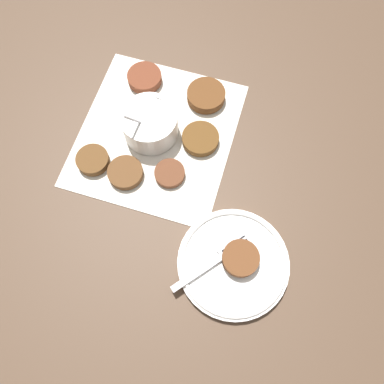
{
  "coord_description": "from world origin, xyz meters",
  "views": [
    {
      "loc": [
        -0.33,
        -0.23,
        0.7
      ],
      "look_at": [
        -0.1,
        -0.13,
        0.02
      ],
      "focal_mm": 35.0,
      "sensor_mm": 36.0,
      "label": 1
    }
  ],
  "objects_px": {
    "sauce_bowl": "(151,123)",
    "fritter_on_plate": "(241,258)",
    "fork": "(220,257)",
    "serving_plate": "(233,263)"
  },
  "relations": [
    {
      "from": "sauce_bowl",
      "to": "fritter_on_plate",
      "type": "distance_m",
      "value": 0.32
    },
    {
      "from": "fritter_on_plate",
      "to": "fork",
      "type": "distance_m",
      "value": 0.04
    },
    {
      "from": "sauce_bowl",
      "to": "fritter_on_plate",
      "type": "relative_size",
      "value": 1.85
    },
    {
      "from": "fork",
      "to": "sauce_bowl",
      "type": "bearing_deg",
      "value": 49.42
    },
    {
      "from": "serving_plate",
      "to": "fork",
      "type": "xyz_separation_m",
      "value": [
        -0.0,
        0.03,
        0.01
      ]
    },
    {
      "from": "serving_plate",
      "to": "fork",
      "type": "distance_m",
      "value": 0.03
    },
    {
      "from": "sauce_bowl",
      "to": "fritter_on_plate",
      "type": "height_order",
      "value": "sauce_bowl"
    },
    {
      "from": "sauce_bowl",
      "to": "serving_plate",
      "type": "relative_size",
      "value": 0.6
    },
    {
      "from": "sauce_bowl",
      "to": "fritter_on_plate",
      "type": "xyz_separation_m",
      "value": [
        -0.19,
        -0.27,
        -0.0
      ]
    },
    {
      "from": "fork",
      "to": "serving_plate",
      "type": "bearing_deg",
      "value": -86.4
    }
  ]
}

